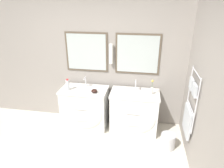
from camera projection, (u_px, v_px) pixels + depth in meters
wall_back at (93, 60)px, 3.93m from camera, size 5.20×0.16×2.60m
wall_right at (204, 88)px, 2.72m from camera, size 0.13×3.76×2.60m
vanity_left at (85, 108)px, 3.97m from camera, size 0.90×0.58×0.81m
vanity_right at (134, 112)px, 3.82m from camera, size 0.90×0.58×0.81m
faucet_left at (86, 82)px, 3.92m from camera, size 0.17×0.12×0.20m
faucet_right at (136, 85)px, 3.76m from camera, size 0.17×0.12×0.20m
toiletry_bottle at (68, 85)px, 3.77m from camera, size 0.07×0.07×0.22m
amenity_bowl at (94, 91)px, 3.68m from camera, size 0.11×0.11×0.07m
flower_vase at (152, 89)px, 3.58m from camera, size 0.05×0.05×0.28m
waste_bin at (168, 141)px, 3.46m from camera, size 0.25×0.25×0.27m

